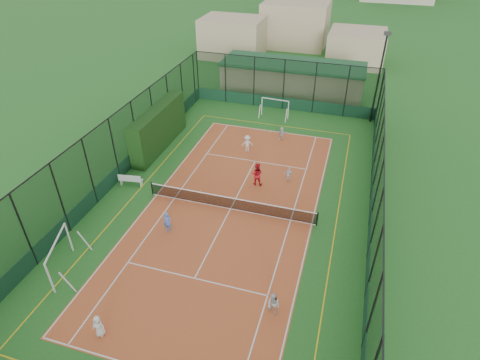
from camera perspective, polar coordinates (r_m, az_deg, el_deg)
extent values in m
plane|color=#266322|center=(27.11, -1.36, -4.13)|extent=(300.00, 300.00, 0.00)
cube|color=#AB4626|center=(27.11, -1.37, -4.12)|extent=(11.17, 23.97, 0.01)
cube|color=black|center=(34.09, -11.47, 7.27)|extent=(1.19, 7.94, 3.48)
imported|color=white|center=(21.02, -19.48, -18.99)|extent=(0.65, 0.46, 1.26)
imported|color=#4D7BDC|center=(25.30, -10.27, -5.95)|extent=(0.56, 0.41, 1.43)
imported|color=silver|center=(20.70, 4.78, -17.22)|extent=(0.81, 0.74, 1.36)
imported|color=silver|center=(33.17, 1.04, 5.23)|extent=(1.07, 0.83, 1.45)
imported|color=silver|center=(29.63, 6.92, 0.76)|extent=(0.73, 0.38, 1.18)
imported|color=silver|center=(35.21, 5.94, 6.62)|extent=(1.12, 0.43, 1.18)
imported|color=red|center=(28.98, 2.42, 0.84)|extent=(0.88, 0.71, 1.75)
sphere|color=#CCE033|center=(28.88, -5.60, -1.47)|extent=(0.07, 0.07, 0.07)
sphere|color=#CCE033|center=(27.38, 1.92, -3.59)|extent=(0.07, 0.07, 0.07)
sphere|color=#CCE033|center=(27.99, 3.99, -2.70)|extent=(0.07, 0.07, 0.07)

